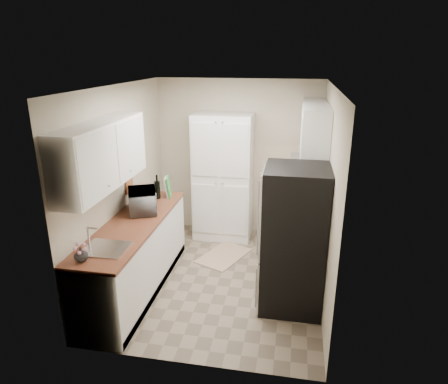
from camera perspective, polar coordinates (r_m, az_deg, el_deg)
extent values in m
plane|color=#7A6B56|center=(5.49, -0.60, -12.14)|extent=(3.20, 3.20, 0.00)
cube|color=beige|center=(6.47, 2.06, 4.82)|extent=(2.60, 0.04, 2.50)
cube|color=beige|center=(3.52, -5.65, -8.00)|extent=(2.60, 0.04, 2.50)
cube|color=beige|center=(5.35, -14.46, 1.11)|extent=(0.04, 3.20, 2.50)
cube|color=beige|center=(4.89, 14.48, -0.59)|extent=(0.04, 3.20, 2.50)
cube|color=silver|center=(4.70, -0.70, 14.88)|extent=(2.60, 3.20, 0.04)
cube|color=white|center=(4.47, -17.00, 5.12)|extent=(0.33, 1.60, 0.70)
cube|color=white|center=(5.51, 12.75, 8.64)|extent=(0.33, 1.55, 0.58)
cube|color=#99999E|center=(5.17, 11.93, 3.82)|extent=(0.45, 0.76, 0.13)
cube|color=#B7B7BC|center=(4.38, -16.55, -7.78)|extent=(0.45, 0.40, 0.02)
cube|color=brown|center=(5.53, -13.42, 1.04)|extent=(0.02, 0.22, 0.22)
cube|color=white|center=(6.30, -0.15, 2.06)|extent=(0.90, 0.55, 2.00)
cube|color=white|center=(5.18, -12.51, -9.10)|extent=(0.60, 2.30, 0.88)
cube|color=brown|center=(4.98, -12.89, -4.43)|extent=(0.63, 2.33, 0.04)
cube|color=white|center=(6.28, 10.41, -3.77)|extent=(0.60, 0.80, 0.88)
cube|color=brown|center=(6.11, 10.67, 0.21)|extent=(0.63, 0.83, 0.04)
cube|color=#B7B7BC|center=(5.54, 10.14, -6.84)|extent=(0.64, 0.76, 0.90)
cube|color=black|center=(5.36, 10.43, -2.37)|extent=(0.66, 0.78, 0.03)
cube|color=black|center=(5.33, 13.61, -1.49)|extent=(0.06, 0.76, 0.22)
cube|color=tan|center=(5.38, 6.22, -6.29)|extent=(0.01, 0.16, 0.42)
cube|color=beige|center=(5.60, 6.41, -5.25)|extent=(0.01, 0.16, 0.42)
cube|color=#B7B7BC|center=(4.65, 9.92, -6.66)|extent=(0.70, 0.72, 1.70)
imported|color=silver|center=(5.24, -11.55, -1.24)|extent=(0.52, 0.60, 0.28)
cylinder|color=black|center=(5.66, -9.52, 0.60)|extent=(0.08, 0.08, 0.31)
imported|color=white|center=(4.19, -19.77, -8.38)|extent=(0.15, 0.15, 0.14)
cube|color=green|center=(5.71, -7.89, 0.76)|extent=(0.07, 0.23, 0.29)
cube|color=silver|center=(6.22, 11.67, 1.74)|extent=(0.34, 0.41, 0.22)
cube|color=tan|center=(6.02, -0.04, -9.06)|extent=(0.80, 0.96, 0.01)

